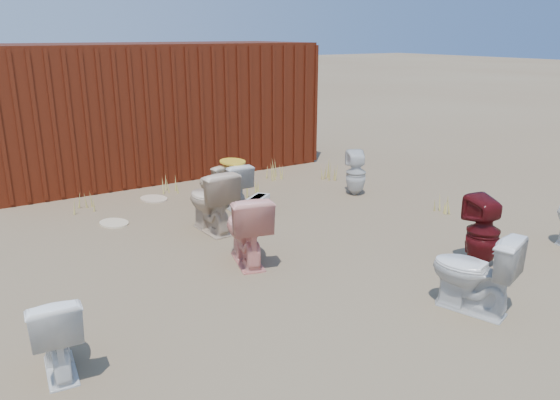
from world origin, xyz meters
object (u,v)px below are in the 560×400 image
toilet_back_beige_right (215,184)px  toilet_front_maroon (483,232)px  toilet_front_a (55,332)px  toilet_back_e (356,173)px  toilet_back_beige_left (211,201)px  toilet_front_c (473,272)px  loose_tank (257,209)px  toilet_front_pink (246,228)px  toilet_back_yellowlid (233,186)px  shipping_container (152,108)px

toilet_back_beige_right → toilet_front_maroon: bearing=104.8°
toilet_front_a → toilet_back_e: bearing=-148.4°
toilet_back_beige_right → toilet_back_beige_left: bearing=53.5°
toilet_front_maroon → toilet_back_e: size_ratio=1.13×
toilet_front_c → toilet_front_maroon: size_ratio=0.97×
toilet_front_a → toilet_back_beige_left: 3.32m
toilet_front_a → toilet_back_e: size_ratio=0.95×
toilet_front_c → loose_tank: size_ratio=1.62×
toilet_front_c → toilet_back_beige_right: 4.41m
toilet_front_c → toilet_back_beige_right: (-0.62, 4.37, -0.06)m
toilet_back_e → loose_tank: bearing=35.3°
toilet_front_a → toilet_back_beige_right: bearing=-126.9°
toilet_back_beige_left → toilet_back_beige_right: size_ratio=1.27×
toilet_front_pink → toilet_back_beige_right: (0.65, 2.19, -0.08)m
toilet_back_e → loose_tank: size_ratio=1.47×
toilet_front_maroon → loose_tank: (-1.40, 2.73, -0.24)m
toilet_front_pink → toilet_back_yellowlid: bearing=-98.7°
toilet_front_a → toilet_front_pink: (2.31, 1.09, 0.07)m
toilet_front_c → toilet_back_beige_left: (-1.16, 3.36, 0.03)m
toilet_front_pink → toilet_front_maroon: (2.24, -1.52, -0.01)m
shipping_container → toilet_front_c: bearing=-85.5°
toilet_back_beige_left → toilet_back_e: size_ratio=1.17×
toilet_front_pink → toilet_back_beige_left: 1.19m
toilet_front_a → toilet_back_e: 5.81m
shipping_container → toilet_back_beige_left: (-0.59, -3.80, -0.77)m
toilet_front_pink → shipping_container: bearing=-83.3°
toilet_front_a → toilet_front_pink: bearing=-149.6°
toilet_front_a → toilet_front_maroon: bearing=179.7°
toilet_front_pink → toilet_front_c: toilet_front_pink is taller
toilet_front_c → toilet_back_beige_left: 3.55m
toilet_front_maroon → toilet_back_yellowlid: 3.70m
shipping_container → toilet_front_c: size_ratio=7.43×
toilet_front_pink → toilet_back_beige_left: toilet_back_beige_left is taller
toilet_back_e → loose_tank: toilet_back_e is taller
toilet_front_maroon → toilet_back_e: (0.65, 3.02, -0.05)m
toilet_front_a → loose_tank: toilet_front_a is taller
toilet_back_beige_left → toilet_back_yellowlid: size_ratio=1.19×
toilet_back_beige_left → toilet_front_pink: bearing=81.9°
toilet_front_c → toilet_back_beige_left: size_ratio=0.94×
toilet_back_beige_right → toilet_back_yellowlid: (0.17, -0.29, 0.02)m
toilet_front_c → loose_tank: 3.42m
toilet_back_beige_right → loose_tank: toilet_back_beige_right is taller
shipping_container → toilet_front_a: bearing=-116.4°
shipping_container → toilet_front_maroon: 6.73m
toilet_back_yellowlid → toilet_back_beige_right: bearing=-54.9°
toilet_back_beige_left → toilet_back_yellowlid: (0.71, 0.72, -0.07)m
toilet_back_beige_left → toilet_back_e: (2.78, 0.31, -0.06)m
toilet_back_beige_right → shipping_container: bearing=-99.4°
toilet_front_pink → toilet_back_beige_right: bearing=-91.8°
toilet_back_yellowlid → toilet_back_e: bearing=172.9°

